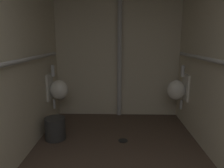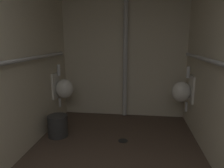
{
  "view_description": "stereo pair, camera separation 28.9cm",
  "coord_description": "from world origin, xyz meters",
  "px_view_note": "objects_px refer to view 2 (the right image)",
  "views": [
    {
      "loc": [
        -0.01,
        -0.04,
        1.45
      ],
      "look_at": [
        -0.08,
        2.77,
        0.85
      ],
      "focal_mm": 33.59,
      "sensor_mm": 36.0,
      "label": 1
    },
    {
      "loc": [
        0.28,
        -0.04,
        1.45
      ],
      "look_at": [
        -0.08,
        2.77,
        0.85
      ],
      "focal_mm": 33.59,
      "sensor_mm": 36.0,
      "label": 2
    }
  ],
  "objects_px": {
    "urinal_right_mid": "(183,91)",
    "waste_bin": "(58,126)",
    "urinal_left_mid": "(63,88)",
    "standpipe_back_wall": "(125,45)",
    "floor_drain": "(123,141)"
  },
  "relations": [
    {
      "from": "urinal_left_mid",
      "to": "floor_drain",
      "type": "xyz_separation_m",
      "value": [
        1.09,
        -0.58,
        -0.63
      ]
    },
    {
      "from": "urinal_left_mid",
      "to": "waste_bin",
      "type": "height_order",
      "value": "urinal_left_mid"
    },
    {
      "from": "waste_bin",
      "to": "urinal_left_mid",
      "type": "bearing_deg",
      "value": 99.07
    },
    {
      "from": "urinal_left_mid",
      "to": "standpipe_back_wall",
      "type": "xyz_separation_m",
      "value": [
        1.04,
        0.45,
        0.73
      ]
    },
    {
      "from": "urinal_left_mid",
      "to": "urinal_right_mid",
      "type": "relative_size",
      "value": 1.0
    },
    {
      "from": "urinal_left_mid",
      "to": "standpipe_back_wall",
      "type": "height_order",
      "value": "standpipe_back_wall"
    },
    {
      "from": "urinal_right_mid",
      "to": "standpipe_back_wall",
      "type": "height_order",
      "value": "standpipe_back_wall"
    },
    {
      "from": "standpipe_back_wall",
      "to": "waste_bin",
      "type": "distance_m",
      "value": 1.83
    },
    {
      "from": "urinal_right_mid",
      "to": "waste_bin",
      "type": "distance_m",
      "value": 2.06
    },
    {
      "from": "urinal_left_mid",
      "to": "waste_bin",
      "type": "bearing_deg",
      "value": -80.93
    },
    {
      "from": "urinal_left_mid",
      "to": "standpipe_back_wall",
      "type": "distance_m",
      "value": 1.35
    },
    {
      "from": "floor_drain",
      "to": "urinal_left_mid",
      "type": "bearing_deg",
      "value": 151.87
    },
    {
      "from": "standpipe_back_wall",
      "to": "urinal_left_mid",
      "type": "bearing_deg",
      "value": -156.74
    },
    {
      "from": "urinal_left_mid",
      "to": "urinal_right_mid",
      "type": "xyz_separation_m",
      "value": [
        2.01,
        0.02,
        0.0
      ]
    },
    {
      "from": "urinal_right_mid",
      "to": "urinal_left_mid",
      "type": "bearing_deg",
      "value": -179.32
    }
  ]
}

